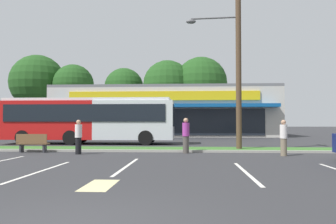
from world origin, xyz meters
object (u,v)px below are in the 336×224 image
city_bus (89,119)px  car_2 (64,131)px  utility_pole (236,51)px  pedestrian_near_bench (186,136)px  pedestrian_mid (78,137)px  pedestrian_by_pole (284,138)px  bus_stop_bench (33,143)px

city_bus → car_2: city_bus is taller
utility_pole → pedestrian_near_bench: (-2.73, -1.64, -4.55)m
utility_pole → pedestrian_mid: utility_pole is taller
utility_pole → car_2: 18.43m
city_bus → car_2: (-4.09, 6.04, -1.02)m
pedestrian_by_pole → pedestrian_mid: 9.72m
city_bus → car_2: bearing=124.2°
bus_stop_bench → pedestrian_near_bench: (7.85, 0.05, 0.38)m
pedestrian_mid → city_bus: bearing=130.6°
car_2 → pedestrian_near_bench: pedestrian_near_bench is taller
bus_stop_bench → car_2: size_ratio=0.35×
car_2 → pedestrian_near_bench: (11.09, -12.90, 0.14)m
pedestrian_near_bench → pedestrian_by_pole: size_ratio=1.06×
utility_pole → city_bus: bearing=151.8°
utility_pole → pedestrian_by_pole: utility_pole is taller
bus_stop_bench → pedestrian_near_bench: size_ratio=0.91×
utility_pole → city_bus: size_ratio=0.83×
pedestrian_near_bench → bus_stop_bench: bearing=171.7°
city_bus → pedestrian_mid: city_bus is taller
bus_stop_bench → city_bus: bearing=-97.0°
utility_pole → city_bus: (-9.73, 5.23, -3.67)m
city_bus → pedestrian_near_bench: bearing=-44.4°
utility_pole → pedestrian_by_pole: bearing=-56.6°
pedestrian_near_bench → pedestrian_mid: pedestrian_near_bench is taller
pedestrian_near_bench → pedestrian_mid: 5.27m
utility_pole → bus_stop_bench: (-10.58, -1.70, -4.93)m
city_bus → pedestrian_mid: size_ratio=7.33×
pedestrian_mid → bus_stop_bench: bearing=-168.7°
utility_pole → pedestrian_by_pole: 5.63m
utility_pole → city_bus: utility_pole is taller
city_bus → pedestrian_near_bench: size_ratio=6.94×
utility_pole → pedestrian_near_bench: bearing=-149.0°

